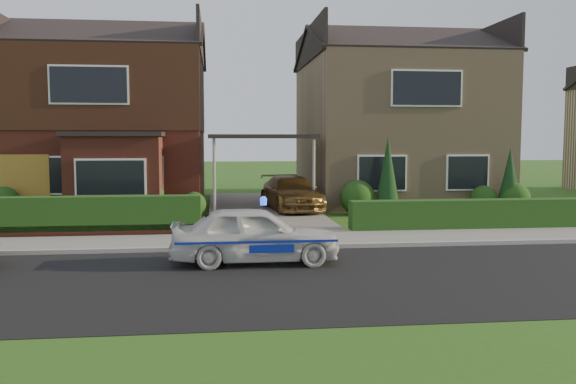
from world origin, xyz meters
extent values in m
plane|color=#234E14|center=(0.00, 0.00, 0.00)|extent=(120.00, 120.00, 0.00)
cube|color=black|center=(0.00, 0.00, 0.00)|extent=(60.00, 6.00, 0.02)
cube|color=#9E9993|center=(0.00, 3.05, 0.06)|extent=(60.00, 0.16, 0.12)
cube|color=slate|center=(0.00, 4.10, 0.05)|extent=(60.00, 2.00, 0.10)
cube|color=#666059|center=(0.00, 11.00, 0.06)|extent=(3.80, 12.00, 0.12)
cube|color=maroon|center=(-5.80, 14.00, 2.90)|extent=(7.20, 8.00, 5.80)
cube|color=white|center=(-7.38, 9.98, 1.40)|extent=(1.80, 0.08, 1.30)
cube|color=white|center=(-4.22, 9.98, 1.40)|extent=(1.60, 0.08, 1.30)
cube|color=white|center=(-5.80, 9.98, 4.40)|extent=(2.60, 0.08, 1.30)
cube|color=black|center=(-5.80, 14.00, 4.35)|extent=(7.26, 8.06, 2.90)
cube|color=maroon|center=(-4.94, 9.30, 1.35)|extent=(3.00, 1.40, 2.70)
cube|color=black|center=(-4.94, 9.30, 2.77)|extent=(3.20, 1.60, 0.14)
cube|color=tan|center=(5.80, 14.00, 2.90)|extent=(7.20, 8.00, 5.80)
cube|color=white|center=(4.22, 9.98, 1.40)|extent=(1.80, 0.08, 1.30)
cube|color=white|center=(7.38, 9.98, 1.40)|extent=(1.60, 0.08, 1.30)
cube|color=white|center=(5.80, 9.98, 4.40)|extent=(2.60, 0.08, 1.30)
cube|color=black|center=(0.00, 11.00, 2.70)|extent=(3.80, 3.00, 0.14)
cylinder|color=gray|center=(-1.70, 9.60, 1.35)|extent=(0.10, 0.10, 2.70)
cylinder|color=gray|center=(1.70, 9.60, 1.35)|extent=(0.10, 0.10, 2.70)
cube|color=olive|center=(-8.25, 9.96, 1.05)|extent=(2.20, 0.10, 2.10)
cube|color=maroon|center=(-5.80, 5.30, 0.18)|extent=(7.70, 0.25, 0.36)
cube|color=#163D13|center=(-5.80, 5.45, 0.00)|extent=(7.50, 0.55, 0.90)
cube|color=#163D13|center=(5.80, 5.35, 0.00)|extent=(7.50, 0.55, 0.80)
sphere|color=#163D13|center=(-8.50, 9.50, 0.54)|extent=(1.08, 1.08, 1.08)
sphere|color=#163D13|center=(-4.00, 9.30, 0.66)|extent=(1.32, 1.32, 1.32)
sphere|color=#163D13|center=(-2.40, 9.60, 0.42)|extent=(0.84, 0.84, 0.84)
sphere|color=#163D13|center=(3.20, 9.40, 0.60)|extent=(1.20, 1.20, 1.20)
sphere|color=#163D13|center=(7.80, 9.50, 0.48)|extent=(0.96, 0.96, 0.96)
sphere|color=#163D13|center=(8.80, 9.20, 0.54)|extent=(1.08, 1.08, 1.08)
cone|color=black|center=(4.20, 9.20, 1.30)|extent=(0.90, 0.90, 2.60)
cone|color=black|center=(8.60, 9.20, 1.10)|extent=(0.90, 0.90, 2.20)
imported|color=silver|center=(-0.83, 1.56, 0.60)|extent=(1.42, 3.53, 1.20)
sphere|color=#193FF2|center=(-0.65, 1.56, 1.28)|extent=(0.17, 0.17, 0.17)
cube|color=navy|center=(-0.83, 0.84, 0.55)|extent=(3.25, 0.01, 0.05)
cube|color=navy|center=(-0.83, 2.27, 0.55)|extent=(3.25, 0.01, 0.05)
ellipsoid|color=black|center=(-1.82, 1.46, 0.86)|extent=(0.22, 0.17, 0.21)
sphere|color=white|center=(-1.81, 1.40, 0.85)|extent=(0.11, 0.11, 0.11)
sphere|color=black|center=(-1.80, 1.44, 1.00)|extent=(0.13, 0.13, 0.13)
cone|color=black|center=(-1.85, 1.45, 1.06)|extent=(0.04, 0.04, 0.05)
cone|color=black|center=(-1.76, 1.45, 1.06)|extent=(0.04, 0.04, 0.05)
imported|color=brown|center=(1.00, 10.24, 0.71)|extent=(2.13, 4.21, 1.17)
imported|color=gray|center=(-4.13, 7.75, 0.35)|extent=(0.37, 0.25, 0.69)
imported|color=gray|center=(-6.16, 8.70, 0.42)|extent=(0.60, 0.59, 0.85)
imported|color=gray|center=(-3.32, 6.00, 0.34)|extent=(0.44, 0.44, 0.68)
camera|label=1|loc=(-1.62, -11.07, 2.62)|focal=38.00mm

